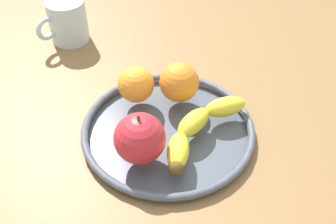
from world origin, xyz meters
TOP-DOWN VIEW (x-y plane):
  - ground_plane at (0.00, 0.00)cm, footprint 144.33×144.33cm
  - fruit_bowl at (0.00, 0.00)cm, footprint 28.21×28.21cm
  - banana at (-1.67, 4.95)cm, footprint 20.41×7.24cm
  - apple at (7.50, 1.30)cm, footprint 7.61×7.61cm
  - orange_back_left at (-6.43, -3.24)cm, footprint 6.78×6.78cm
  - orange_front_left at (-1.41, -8.53)cm, footprint 6.21×6.21cm
  - ambient_mug at (-6.86, -34.41)cm, footprint 11.63×7.96cm

SIDE VIEW (x-z plane):
  - ground_plane at x=0.00cm, z-range -4.00..0.00cm
  - fruit_bowl at x=0.00cm, z-range 0.02..1.82cm
  - banana at x=-1.67cm, z-range 1.80..5.04cm
  - ambient_mug at x=-6.86cm, z-range 0.02..8.97cm
  - orange_front_left at x=-1.41cm, z-range 1.80..8.01cm
  - orange_back_left at x=-6.43cm, z-range 1.80..8.58cm
  - apple at x=7.50cm, z-range 1.40..9.81cm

